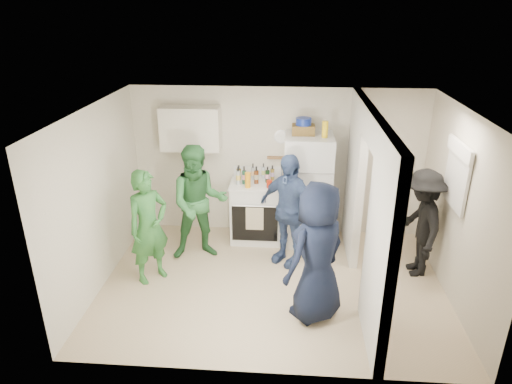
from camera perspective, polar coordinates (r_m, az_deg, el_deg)
floor at (r=6.65m, az=2.06°, el=-11.40°), size 4.80×4.80×0.00m
wall_back at (r=7.62m, az=2.73°, el=3.71°), size 4.80×0.00×4.80m
wall_front at (r=4.55m, az=1.38°, el=-10.35°), size 4.80×0.00×4.80m
wall_left at (r=6.56m, az=-19.20°, el=-0.81°), size 0.00×3.40×3.40m
wall_right at (r=6.43m, az=24.13°, el=-2.06°), size 0.00×3.40×3.40m
ceiling at (r=5.64m, az=2.42°, el=10.12°), size 4.80×4.80×0.00m
partition_pier_back at (r=7.13m, az=12.27°, el=1.83°), size 0.12×1.20×2.50m
partition_pier_front at (r=5.16m, az=15.28°, el=-6.90°), size 0.12×1.20×2.50m
partition_header at (r=5.78m, az=14.47°, el=7.68°), size 0.12×1.00×0.40m
stove at (r=7.61m, az=0.05°, el=-2.34°), size 0.85×0.71×1.01m
upper_cabinet at (r=7.44m, az=-8.17°, el=7.86°), size 0.95×0.34×0.70m
fridge at (r=7.41m, az=6.41°, el=0.23°), size 0.75×0.73×1.83m
wicker_basket at (r=7.14m, az=5.94°, el=7.76°), size 0.35×0.25×0.15m
blue_bowl at (r=7.10m, az=5.98°, el=8.77°), size 0.24×0.24×0.11m
yellow_cup_stack_top at (r=7.00m, az=8.62°, el=7.74°), size 0.09×0.09×0.25m
wall_clock at (r=7.47m, az=3.17°, el=6.91°), size 0.22×0.02×0.22m
spice_shelf at (r=7.54m, az=2.73°, el=4.30°), size 0.35×0.08×0.03m
nook_window at (r=6.46m, az=23.97°, el=1.91°), size 0.03×0.70×0.80m
nook_window_frame at (r=6.45m, az=23.85°, el=1.92°), size 0.04×0.76×0.86m
nook_valance at (r=6.34m, az=24.13°, el=4.88°), size 0.04×0.82×0.18m
yellow_cup_stack_stove at (r=7.17m, az=-1.03°, el=1.51°), size 0.09×0.09×0.25m
red_cup at (r=7.19m, az=1.69°, el=1.01°), size 0.09×0.09×0.12m
person_green_left at (r=6.54m, az=-13.26°, el=-4.26°), size 0.70×0.72×1.66m
person_green_center at (r=6.96m, az=-7.15°, el=-1.39°), size 1.02×0.87×1.81m
person_denim at (r=6.79m, az=4.03°, el=-2.26°), size 1.07×0.95×1.74m
person_navy at (r=5.63m, az=7.67°, el=-7.57°), size 1.04×1.03×1.82m
person_nook at (r=6.93m, az=19.93°, el=-3.70°), size 0.63×1.06×1.61m
bottle_a at (r=7.49m, az=-2.17°, el=2.43°), size 0.08×0.08×0.25m
bottle_b at (r=7.31m, az=-1.49°, el=2.12°), size 0.07×0.07×0.30m
bottle_c at (r=7.50m, az=-0.39°, el=2.58°), size 0.06×0.06×0.28m
bottle_d at (r=7.32m, az=0.04°, el=2.14°), size 0.07×0.07×0.29m
bottle_e at (r=7.54m, az=0.92°, el=2.65°), size 0.06×0.06×0.26m
bottle_f at (r=7.38m, az=1.44°, el=2.19°), size 0.07×0.07×0.27m
bottle_g at (r=7.48m, az=2.06°, el=2.43°), size 0.06×0.06×0.25m
bottle_h at (r=7.28m, az=-2.24°, el=2.06°), size 0.07×0.07×0.30m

